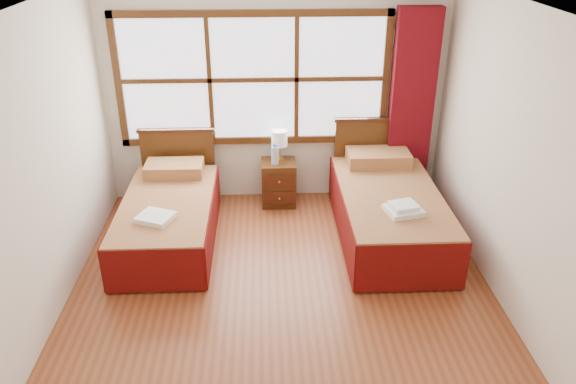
{
  "coord_description": "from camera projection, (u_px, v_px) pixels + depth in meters",
  "views": [
    {
      "loc": [
        -0.14,
        -4.17,
        3.22
      ],
      "look_at": [
        0.08,
        0.7,
        0.79
      ],
      "focal_mm": 35.0,
      "sensor_mm": 36.0,
      "label": 1
    }
  ],
  "objects": [
    {
      "name": "wall_back",
      "position": [
        275.0,
        95.0,
        6.6
      ],
      "size": [
        4.0,
        0.0,
        4.0
      ],
      "primitive_type": "plane",
      "rotation": [
        1.57,
        0.0,
        0.0
      ],
      "color": "silver",
      "rests_on": "floor"
    },
    {
      "name": "wall_left",
      "position": [
        34.0,
        180.0,
        4.51
      ],
      "size": [
        0.0,
        4.5,
        4.5
      ],
      "primitive_type": "plane",
      "rotation": [
        1.57,
        0.0,
        1.57
      ],
      "color": "silver",
      "rests_on": "floor"
    },
    {
      "name": "curtain",
      "position": [
        411.0,
        108.0,
        6.6
      ],
      "size": [
        0.5,
        0.16,
        2.3
      ],
      "primitive_type": "cube",
      "color": "maroon",
      "rests_on": "wall_back"
    },
    {
      "name": "window",
      "position": [
        253.0,
        80.0,
        6.47
      ],
      "size": [
        3.16,
        0.06,
        1.56
      ],
      "color": "white",
      "rests_on": "wall_back"
    },
    {
      "name": "bed_right",
      "position": [
        388.0,
        209.0,
        6.15
      ],
      "size": [
        1.07,
        2.09,
        1.04
      ],
      "color": "#401C0D",
      "rests_on": "floor"
    },
    {
      "name": "towels_left",
      "position": [
        156.0,
        217.0,
        5.54
      ],
      "size": [
        0.42,
        0.4,
        0.05
      ],
      "rotation": [
        0.0,
        0.0,
        -0.4
      ],
      "color": "white",
      "rests_on": "bed_left"
    },
    {
      "name": "bottle_far",
      "position": [
        276.0,
        155.0,
        6.62
      ],
      "size": [
        0.06,
        0.06,
        0.24
      ],
      "color": "silver",
      "rests_on": "nightstand"
    },
    {
      "name": "bottle_near",
      "position": [
        274.0,
        155.0,
        6.6
      ],
      "size": [
        0.07,
        0.07,
        0.25
      ],
      "color": "silver",
      "rests_on": "nightstand"
    },
    {
      "name": "floor",
      "position": [
        282.0,
        303.0,
        5.17
      ],
      "size": [
        4.5,
        4.5,
        0.0
      ],
      "primitive_type": "plane",
      "color": "brown",
      "rests_on": "ground"
    },
    {
      "name": "lamp",
      "position": [
        279.0,
        139.0,
        6.67
      ],
      "size": [
        0.19,
        0.19,
        0.37
      ],
      "color": "gold",
      "rests_on": "nightstand"
    },
    {
      "name": "towels_right",
      "position": [
        403.0,
        209.0,
        5.55
      ],
      "size": [
        0.4,
        0.37,
        0.1
      ],
      "rotation": [
        0.0,
        0.0,
        0.24
      ],
      "color": "white",
      "rests_on": "bed_right"
    },
    {
      "name": "nightstand",
      "position": [
        279.0,
        183.0,
        6.83
      ],
      "size": [
        0.41,
        0.41,
        0.55
      ],
      "color": "#48270F",
      "rests_on": "floor"
    },
    {
      "name": "wall_right",
      "position": [
        521.0,
        170.0,
        4.67
      ],
      "size": [
        0.0,
        4.5,
        4.5
      ],
      "primitive_type": "plane",
      "rotation": [
        1.57,
        0.0,
        -1.57
      ],
      "color": "silver",
      "rests_on": "floor"
    },
    {
      "name": "bed_left",
      "position": [
        169.0,
        216.0,
        6.06
      ],
      "size": [
        0.97,
        1.99,
        0.94
      ],
      "color": "#401C0D",
      "rests_on": "floor"
    },
    {
      "name": "ceiling",
      "position": [
        281.0,
        10.0,
        4.01
      ],
      "size": [
        4.5,
        4.5,
        0.0
      ],
      "primitive_type": "plane",
      "rotation": [
        3.14,
        0.0,
        0.0
      ],
      "color": "white",
      "rests_on": "wall_back"
    }
  ]
}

